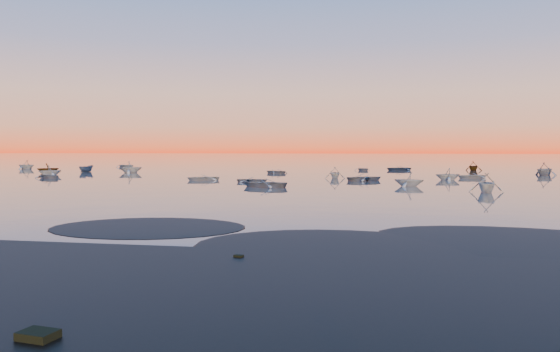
% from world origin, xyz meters
% --- Properties ---
extents(ground, '(600.00, 600.00, 0.00)m').
position_xyz_m(ground, '(0.00, 100.00, 0.00)').
color(ground, '#685C56').
rests_on(ground, ground).
extents(mud_lobes, '(140.00, 6.00, 0.07)m').
position_xyz_m(mud_lobes, '(0.00, -1.00, 0.01)').
color(mud_lobes, black).
rests_on(mud_lobes, ground).
extents(moored_fleet, '(124.00, 58.00, 1.20)m').
position_xyz_m(moored_fleet, '(0.00, 53.00, 0.00)').
color(moored_fleet, silver).
rests_on(moored_fleet, ground).
extents(boat_near_left, '(3.56, 4.14, 0.98)m').
position_xyz_m(boat_near_left, '(-34.48, 40.95, 0.00)').
color(boat_near_left, slate).
rests_on(boat_near_left, ground).
extents(boat_near_right, '(3.87, 1.99, 1.31)m').
position_xyz_m(boat_near_right, '(17.11, 27.58, 0.00)').
color(boat_near_right, silver).
rests_on(boat_near_right, ground).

